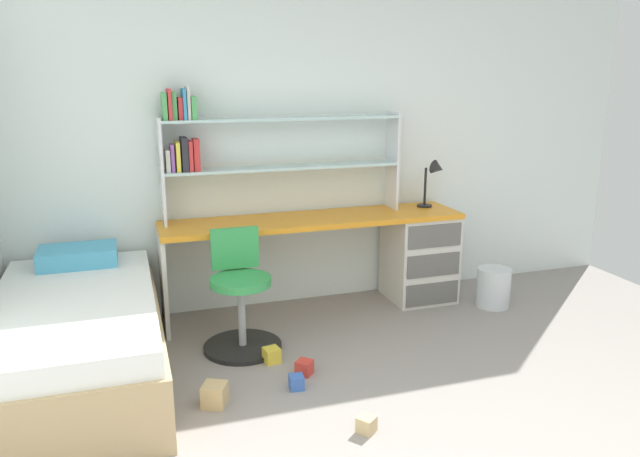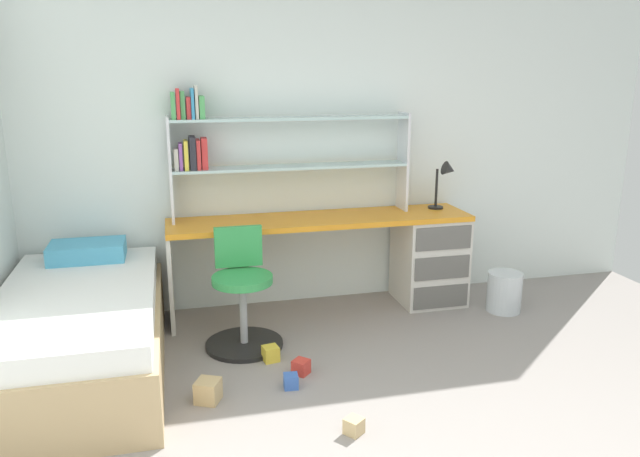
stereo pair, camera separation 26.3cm
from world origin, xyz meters
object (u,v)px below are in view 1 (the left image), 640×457
at_px(bookshelf_hutch, 249,143).
at_px(toy_block_natural_2, 366,424).
at_px(desk, 389,250).
at_px(desk_lamp, 435,176).
at_px(toy_block_red_1, 304,368).
at_px(toy_block_blue_4, 296,382).
at_px(toy_block_natural_5, 215,395).
at_px(swivel_chair, 241,303).
at_px(toy_block_yellow_0, 272,355).
at_px(waste_bin, 493,287).
at_px(bed_platform, 77,339).

relative_size(bookshelf_hutch, toy_block_natural_2, 21.16).
distance_m(desk, desk_lamp, 0.70).
relative_size(toy_block_red_1, toy_block_blue_4, 1.09).
relative_size(desk, toy_block_natural_5, 17.90).
bearing_deg(bookshelf_hutch, toy_block_blue_4, -90.66).
xyz_separation_m(swivel_chair, toy_block_natural_5, (-0.28, -0.69, -0.25)).
bearing_deg(toy_block_natural_2, toy_block_yellow_0, 107.13).
height_order(toy_block_red_1, toy_block_blue_4, toy_block_red_1).
distance_m(desk_lamp, waste_bin, 0.99).
bearing_deg(toy_block_red_1, toy_block_blue_4, -121.59).
relative_size(desk_lamp, toy_block_blue_4, 4.62).
bearing_deg(toy_block_yellow_0, toy_block_natural_2, -72.87).
distance_m(toy_block_yellow_0, toy_block_red_1, 0.27).
xyz_separation_m(desk_lamp, toy_block_natural_5, (-1.96, -1.21, -0.93)).
height_order(bookshelf_hutch, desk_lamp, bookshelf_hutch).
bearing_deg(toy_block_natural_5, desk_lamp, 31.56).
xyz_separation_m(desk, toy_block_yellow_0, (-1.14, -0.75, -0.38)).
relative_size(swivel_chair, toy_block_blue_4, 9.53).
bearing_deg(waste_bin, toy_block_natural_2, -140.83).
distance_m(swivel_chair, toy_block_natural_2, 1.29).
distance_m(desk, swivel_chair, 1.37).
height_order(swivel_chair, toy_block_natural_5, swivel_chair).
height_order(desk_lamp, waste_bin, desk_lamp).
bearing_deg(bookshelf_hutch, toy_block_natural_5, -110.93).
height_order(desk_lamp, bed_platform, desk_lamp).
bearing_deg(desk, toy_block_blue_4, -134.01).
height_order(bed_platform, toy_block_natural_5, bed_platform).
bearing_deg(swivel_chair, toy_block_blue_4, -73.30).
bearing_deg(toy_block_red_1, toy_block_natural_5, -161.76).
bearing_deg(toy_block_natural_2, toy_block_blue_4, 112.51).
relative_size(swivel_chair, toy_block_red_1, 8.76).
relative_size(bed_platform, toy_block_natural_2, 21.49).
bearing_deg(toy_block_yellow_0, toy_block_red_1, -55.38).
xyz_separation_m(bookshelf_hutch, bed_platform, (-1.22, -0.77, -1.02)).
relative_size(bookshelf_hutch, toy_block_natural_5, 14.07).
bearing_deg(bed_platform, toy_block_red_1, -14.38).
xyz_separation_m(toy_block_yellow_0, toy_block_natural_5, (-0.42, -0.41, 0.02)).
bearing_deg(desk, toy_block_natural_2, -117.49).
height_order(bed_platform, waste_bin, bed_platform).
bearing_deg(waste_bin, toy_block_yellow_0, -167.93).
bearing_deg(toy_block_natural_2, bed_platform, 144.38).
bearing_deg(toy_block_yellow_0, waste_bin, 12.07).
distance_m(swivel_chair, toy_block_blue_4, 0.73).
xyz_separation_m(desk_lamp, toy_block_blue_4, (-1.48, -1.17, -0.95)).
height_order(swivel_chair, toy_block_yellow_0, swivel_chair).
xyz_separation_m(desk, desk_lamp, (0.40, 0.05, 0.57)).
xyz_separation_m(toy_block_red_1, toy_block_blue_4, (-0.09, -0.15, -0.00)).
bearing_deg(waste_bin, toy_block_red_1, -160.26).
height_order(swivel_chair, toy_block_blue_4, swivel_chair).
xyz_separation_m(swivel_chair, toy_block_yellow_0, (0.14, -0.28, -0.26)).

